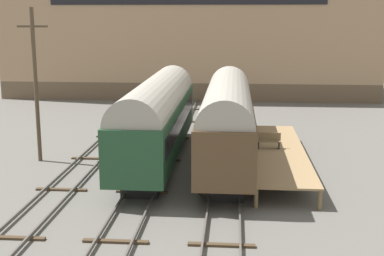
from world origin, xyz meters
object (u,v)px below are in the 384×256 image
Objects in this scene: train_car_green at (157,115)px; person_worker at (107,165)px; train_car_brown at (227,117)px; utility_pole at (36,83)px; bench at (269,140)px.

person_worker is (-2.06, -4.23, -1.89)m from train_car_green.
utility_pole is at bearing 179.24° from train_car_brown.
person_worker is at bearing -38.44° from utility_pole.
utility_pole is (-11.34, 0.15, 1.81)m from train_car_brown.
train_car_brown is 4.14m from train_car_green.
bench is at bearing 8.27° from train_car_brown.
train_car_green reaches higher than bench.
person_worker is at bearing -147.56° from train_car_brown.
bench is 14.16m from utility_pole.
train_car_brown reaches higher than person_worker.
utility_pole is (-13.78, -0.20, 3.23)m from bench.
person_worker is (-8.64, -4.29, -0.49)m from bench.
person_worker is (-6.19, -3.94, -1.91)m from train_car_brown.
train_car_brown is 1.75× the size of utility_pole.
utility_pole is at bearing 141.56° from person_worker.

